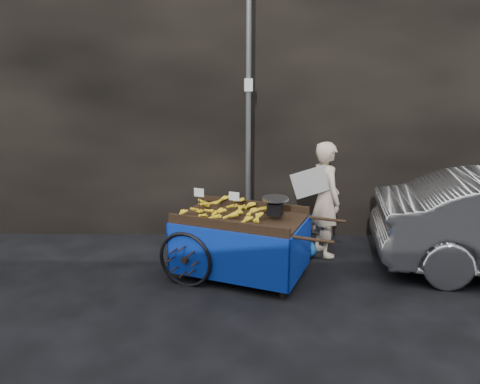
{
  "coord_description": "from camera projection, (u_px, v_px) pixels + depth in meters",
  "views": [
    {
      "loc": [
        0.24,
        -5.61,
        2.63
      ],
      "look_at": [
        0.18,
        0.5,
        1.01
      ],
      "focal_mm": 35.0,
      "sensor_mm": 36.0,
      "label": 1
    }
  ],
  "objects": [
    {
      "name": "ground",
      "position": [
        226.0,
        277.0,
        6.1
      ],
      "size": [
        80.0,
        80.0,
        0.0
      ],
      "primitive_type": "plane",
      "color": "black",
      "rests_on": "ground"
    },
    {
      "name": "building_wall",
      "position": [
        253.0,
        76.0,
        7.97
      ],
      "size": [
        13.5,
        2.0,
        5.0
      ],
      "color": "black",
      "rests_on": "ground"
    },
    {
      "name": "street_pole",
      "position": [
        248.0,
        112.0,
        6.84
      ],
      "size": [
        0.12,
        0.1,
        4.0
      ],
      "color": "slate",
      "rests_on": "ground"
    },
    {
      "name": "banana_cart",
      "position": [
        237.0,
        222.0,
        5.97
      ],
      "size": [
        2.36,
        1.68,
        1.17
      ],
      "rotation": [
        0.0,
        0.0,
        -0.37
      ],
      "color": "black",
      "rests_on": "ground"
    },
    {
      "name": "vendor",
      "position": [
        325.0,
        199.0,
        6.65
      ],
      "size": [
        0.82,
        0.7,
        1.65
      ],
      "rotation": [
        0.0,
        0.0,
        1.91
      ],
      "color": "beige",
      "rests_on": "ground"
    },
    {
      "name": "plastic_bag",
      "position": [
        307.0,
        250.0,
        6.68
      ],
      "size": [
        0.27,
        0.22,
        0.24
      ],
      "primitive_type": "ellipsoid",
      "color": "#1656AB",
      "rests_on": "ground"
    }
  ]
}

